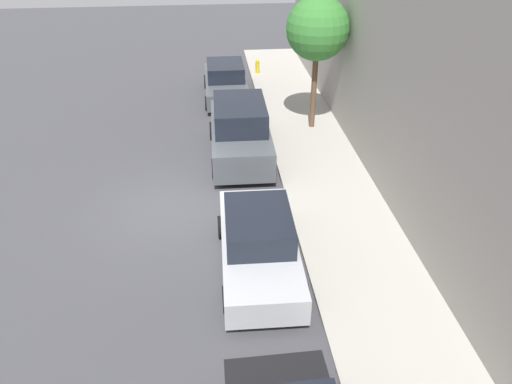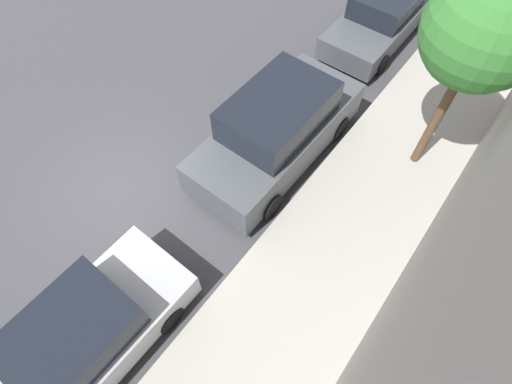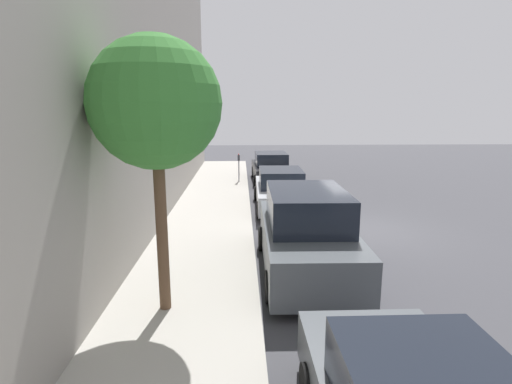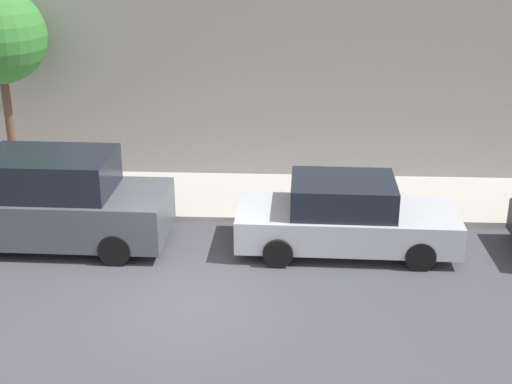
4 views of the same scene
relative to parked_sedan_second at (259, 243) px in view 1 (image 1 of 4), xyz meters
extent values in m
plane|color=#424247|center=(-2.34, 2.92, -0.73)|extent=(60.00, 60.00, 0.00)
cube|color=#B2ADA3|center=(2.60, 2.92, -0.65)|extent=(2.89, 32.00, 0.15)
cube|color=#B7BABF|center=(0.00, -0.03, -0.17)|extent=(1.89, 4.54, 0.68)
cube|color=black|center=(0.00, 0.07, 0.49)|extent=(1.63, 2.13, 0.64)
cylinder|color=black|center=(-0.85, 1.37, -0.43)|extent=(0.22, 0.60, 0.60)
cylinder|color=black|center=(0.85, 1.37, -0.43)|extent=(0.22, 0.60, 0.60)
cylinder|color=black|center=(-0.85, -1.42, -0.43)|extent=(0.22, 0.60, 0.60)
cylinder|color=black|center=(0.85, -1.42, -0.43)|extent=(0.22, 0.60, 0.60)
cube|color=#4C5156|center=(0.00, 6.10, -0.03)|extent=(2.04, 4.83, 0.96)
cube|color=black|center=(0.00, 6.10, 0.85)|extent=(1.77, 2.63, 0.80)
cylinder|color=black|center=(-0.93, 7.59, -0.40)|extent=(0.22, 0.66, 0.66)
cylinder|color=black|center=(0.93, 7.59, -0.40)|extent=(0.22, 0.66, 0.66)
cylinder|color=black|center=(-0.93, 4.61, -0.40)|extent=(0.22, 0.66, 0.66)
cylinder|color=black|center=(0.93, 4.61, -0.40)|extent=(0.22, 0.66, 0.66)
cube|color=#4C5156|center=(-0.21, 11.86, -0.17)|extent=(1.81, 4.50, 0.68)
cube|color=black|center=(-0.21, 11.96, 0.49)|extent=(1.59, 2.10, 0.64)
cylinder|color=black|center=(-1.06, 13.26, -0.42)|extent=(0.22, 0.60, 0.60)
cylinder|color=black|center=(0.64, 13.26, -0.42)|extent=(0.22, 0.60, 0.60)
cylinder|color=black|center=(-1.06, 10.47, -0.42)|extent=(0.22, 0.60, 0.60)
cylinder|color=black|center=(0.64, 10.47, -0.42)|extent=(0.22, 0.60, 0.60)
cylinder|color=brown|center=(2.94, 8.01, 0.98)|extent=(0.21, 0.21, 3.12)
sphere|color=#387F33|center=(2.94, 8.01, 3.16)|extent=(2.24, 2.24, 2.24)
cylinder|color=gold|center=(1.51, 14.70, -0.30)|extent=(0.20, 0.20, 0.55)
sphere|color=gold|center=(1.51, 14.70, 0.02)|extent=(0.18, 0.18, 0.18)
camera|label=1|loc=(-1.05, -9.65, 7.42)|focal=35.00mm
camera|label=2|loc=(3.45, 0.76, 7.48)|focal=28.00mm
camera|label=3|loc=(1.52, 14.92, 3.07)|focal=28.00mm
camera|label=4|loc=(-13.50, 1.18, 5.89)|focal=50.00mm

